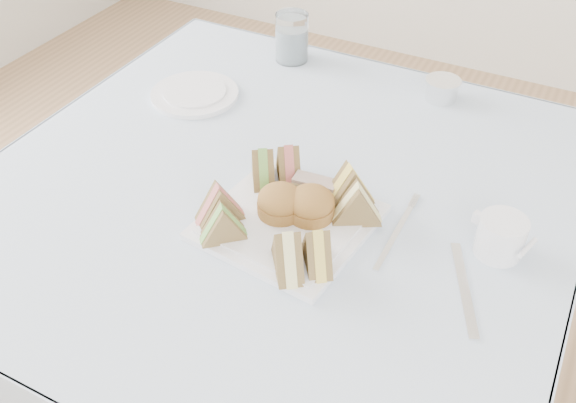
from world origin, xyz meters
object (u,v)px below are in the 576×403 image
at_px(table, 278,322).
at_px(water_glass, 292,37).
at_px(creamer_jug, 501,237).
at_px(serving_plate, 288,222).

bearing_deg(table, water_glass, 113.53).
height_order(table, creamer_jug, creamer_jug).
bearing_deg(table, creamer_jug, 1.56).
bearing_deg(serving_plate, creamer_jug, 22.68).
height_order(water_glass, creamer_jug, water_glass).
xyz_separation_m(water_glass, creamer_jug, (0.57, -0.42, -0.02)).
xyz_separation_m(table, creamer_jug, (0.39, 0.01, 0.41)).
relative_size(serving_plate, creamer_jug, 3.37).
distance_m(serving_plate, water_glass, 0.57).
relative_size(table, water_glass, 8.20).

